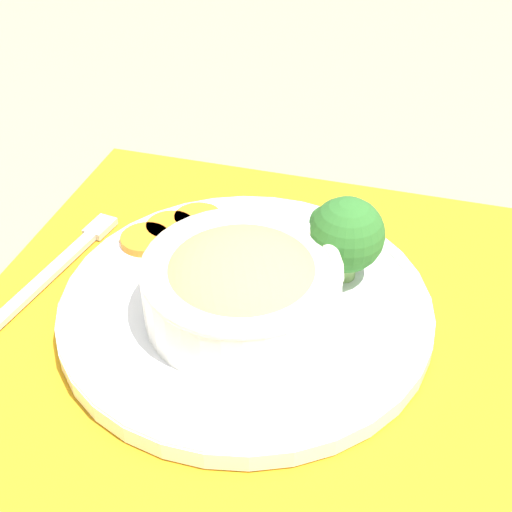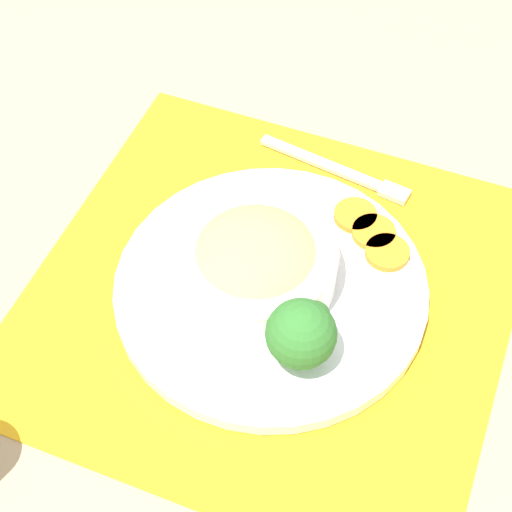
% 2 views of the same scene
% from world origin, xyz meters
% --- Properties ---
extents(ground_plane, '(4.00, 4.00, 0.00)m').
position_xyz_m(ground_plane, '(0.00, 0.00, 0.00)').
color(ground_plane, tan).
extents(placemat, '(0.51, 0.52, 0.00)m').
position_xyz_m(placemat, '(0.00, 0.00, 0.00)').
color(placemat, orange).
rests_on(placemat, ground_plane).
extents(plate, '(0.31, 0.31, 0.02)m').
position_xyz_m(plate, '(0.00, 0.00, 0.02)').
color(plate, white).
rests_on(plate, placemat).
extents(bowl, '(0.16, 0.16, 0.06)m').
position_xyz_m(bowl, '(0.00, -0.02, 0.05)').
color(bowl, silver).
rests_on(bowl, plate).
extents(broccoli_floret, '(0.06, 0.06, 0.08)m').
position_xyz_m(broccoli_floret, '(0.08, 0.05, 0.06)').
color(broccoli_floret, '#759E51').
rests_on(broccoli_floret, plate).
extents(carrot_slice_near, '(0.05, 0.05, 0.01)m').
position_xyz_m(carrot_slice_near, '(-0.07, 0.11, 0.02)').
color(carrot_slice_near, orange).
rests_on(carrot_slice_near, plate).
extents(carrot_slice_middle, '(0.05, 0.05, 0.01)m').
position_xyz_m(carrot_slice_middle, '(-0.09, 0.09, 0.02)').
color(carrot_slice_middle, orange).
rests_on(carrot_slice_middle, plate).
extents(carrot_slice_far, '(0.05, 0.05, 0.01)m').
position_xyz_m(carrot_slice_far, '(-0.11, 0.06, 0.02)').
color(carrot_slice_far, orange).
rests_on(carrot_slice_far, plate).
extents(fork, '(0.06, 0.18, 0.01)m').
position_xyz_m(fork, '(-0.18, 0.04, 0.01)').
color(fork, '#B7B7BC').
rests_on(fork, placemat).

